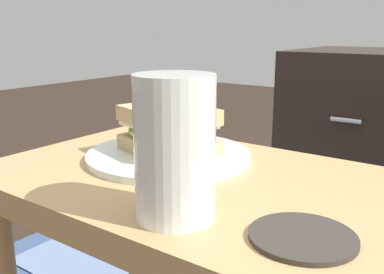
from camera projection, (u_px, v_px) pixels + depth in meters
side_table at (197, 239)px, 0.59m from camera, size 0.56×0.36×0.46m
area_rug at (180, 259)px, 1.24m from camera, size 0.95×0.72×0.01m
plate at (169, 155)px, 0.64m from camera, size 0.24×0.24×0.01m
sandwich_front at (168, 130)px, 0.63m from camera, size 0.16×0.14×0.07m
beer_glass at (175, 152)px, 0.42m from camera, size 0.08×0.08×0.14m
coaster at (303, 237)px, 0.39m from camera, size 0.10×0.10×0.01m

